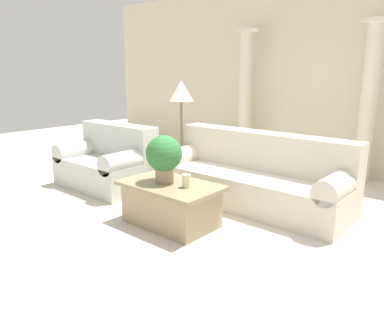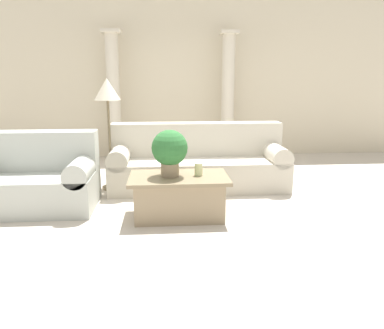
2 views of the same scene
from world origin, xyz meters
name	(u,v)px [view 1 (image 1 of 2)]	position (x,y,z in m)	size (l,w,h in m)	color
ground_plane	(207,213)	(0.00, 0.00, 0.00)	(16.00, 16.00, 0.00)	beige
wall_back	(317,75)	(0.00, 2.95, 1.60)	(10.00, 0.06, 3.20)	beige
sofa_long	(253,177)	(0.23, 0.66, 0.36)	(2.48, 0.86, 0.91)	beige
loveseat	(108,162)	(-1.81, -0.08, 0.36)	(1.42, 0.86, 0.91)	#B8BDB4
coffee_table	(171,204)	(-0.10, -0.52, 0.24)	(1.11, 0.68, 0.48)	#998466
potted_plant	(164,155)	(-0.20, -0.52, 0.78)	(0.40, 0.40, 0.52)	#937F60
pillar_candle	(186,181)	(0.12, -0.51, 0.55)	(0.09, 0.09, 0.14)	beige
floor_lamp	(181,98)	(-1.01, 0.65, 1.29)	(0.35, 0.35, 1.54)	brown
column_left	(245,96)	(-1.17, 2.56, 1.22)	(0.33, 0.33, 2.39)	beige
column_right	(369,102)	(0.97, 2.56, 1.22)	(0.33, 0.33, 2.39)	beige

